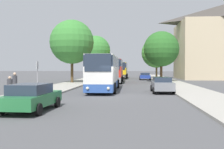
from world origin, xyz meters
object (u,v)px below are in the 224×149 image
(bus_rear, at_px, (121,70))
(tree_right_near, at_px, (157,53))
(bus_middle, at_px, (114,70))
(tree_left_far, at_px, (95,51))
(bus_stop_sign, at_px, (37,74))
(pedestrian_waiting_far, at_px, (10,88))
(parked_car_right_near, at_px, (162,84))
(pedestrian_waiting_near, at_px, (15,84))
(parked_car_right_far, at_px, (145,76))
(bus_front, at_px, (104,72))
(tree_right_mid, at_px, (161,49))
(tree_left_near, at_px, (72,42))
(parked_car_left_curb, at_px, (31,97))

(bus_rear, relative_size, tree_right_near, 1.38)
(bus_middle, distance_m, tree_left_far, 15.22)
(bus_stop_sign, xyz_separation_m, pedestrian_waiting_far, (-0.79, -3.14, -0.90))
(parked_car_right_near, distance_m, pedestrian_waiting_near, 12.91)
(bus_stop_sign, bearing_deg, bus_middle, 76.67)
(bus_middle, distance_m, parked_car_right_far, 11.07)
(bus_front, relative_size, bus_stop_sign, 3.95)
(bus_rear, relative_size, parked_car_right_far, 3.01)
(bus_middle, relative_size, tree_right_mid, 1.30)
(pedestrian_waiting_near, distance_m, tree_left_near, 19.13)
(parked_car_right_near, distance_m, bus_stop_sign, 11.26)
(parked_car_right_near, bearing_deg, parked_car_left_curb, 53.31)
(bus_front, height_order, tree_right_near, tree_right_near)
(bus_rear, bearing_deg, bus_middle, -90.94)
(tree_right_near, bearing_deg, parked_car_right_near, -94.05)
(parked_car_left_curb, height_order, pedestrian_waiting_far, pedestrian_waiting_far)
(pedestrian_waiting_near, distance_m, pedestrian_waiting_far, 2.16)
(parked_car_left_curb, relative_size, pedestrian_waiting_far, 2.87)
(bus_rear, bearing_deg, parked_car_left_curb, -93.54)
(pedestrian_waiting_near, xyz_separation_m, tree_left_far, (1.17, 34.84, 4.78))
(tree_left_near, distance_m, tree_right_near, 23.58)
(bus_stop_sign, relative_size, pedestrian_waiting_far, 1.72)
(tree_left_far, bearing_deg, tree_right_mid, -44.68)
(tree_left_far, xyz_separation_m, tree_right_near, (12.93, 2.60, -0.34))
(parked_car_left_curb, relative_size, bus_stop_sign, 1.67)
(bus_middle, bearing_deg, parked_car_right_near, -71.00)
(pedestrian_waiting_near, bearing_deg, bus_stop_sign, -50.62)
(tree_left_near, bearing_deg, pedestrian_waiting_far, -88.61)
(parked_car_right_near, relative_size, tree_left_near, 0.49)
(parked_car_right_near, xyz_separation_m, parked_car_right_far, (-0.48, 25.50, -0.05))
(pedestrian_waiting_far, bearing_deg, bus_front, -22.62)
(pedestrian_waiting_far, height_order, tree_right_near, tree_right_near)
(pedestrian_waiting_near, bearing_deg, parked_car_left_curb, -146.00)
(tree_right_mid, bearing_deg, parked_car_right_near, -95.70)
(tree_right_near, bearing_deg, parked_car_left_curb, -103.57)
(parked_car_right_near, height_order, tree_left_near, tree_left_near)
(bus_middle, xyz_separation_m, tree_left_near, (-6.01, -2.54, 4.21))
(parked_car_left_curb, xyz_separation_m, bus_stop_sign, (-2.26, 6.91, 1.08))
(bus_rear, distance_m, pedestrian_waiting_far, 39.37)
(parked_car_left_curb, relative_size, tree_left_far, 0.52)
(parked_car_right_far, relative_size, tree_left_far, 0.44)
(parked_car_left_curb, height_order, tree_right_near, tree_right_near)
(bus_rear, bearing_deg, tree_left_far, -158.79)
(parked_car_right_near, bearing_deg, pedestrian_waiting_near, 23.53)
(parked_car_right_near, xyz_separation_m, pedestrian_waiting_near, (-11.82, -5.18, 0.30))
(tree_left_near, bearing_deg, tree_right_near, 53.60)
(bus_rear, relative_size, parked_car_right_near, 2.64)
(bus_middle, xyz_separation_m, bus_rear, (0.31, 15.86, -0.09))
(pedestrian_waiting_near, height_order, tree_left_near, tree_left_near)
(tree_right_near, relative_size, tree_right_mid, 1.08)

